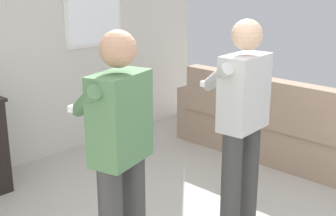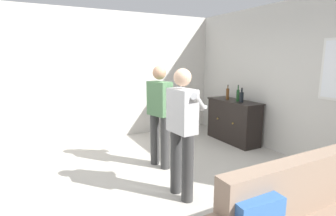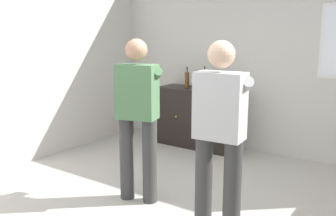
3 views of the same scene
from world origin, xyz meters
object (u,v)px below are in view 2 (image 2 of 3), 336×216
(sideboard_cabinet, at_px, (233,121))
(bottle_liquor_amber, at_px, (241,97))
(bottle_wine_green, at_px, (238,95))
(person_standing_left, at_px, (160,112))
(bottle_spirits_clear, at_px, (228,94))
(person_standing_right, at_px, (183,128))

(sideboard_cabinet, relative_size, bottle_liquor_amber, 4.26)
(bottle_wine_green, relative_size, person_standing_left, 0.20)
(sideboard_cabinet, distance_m, bottle_wine_green, 0.59)
(bottle_spirits_clear, distance_m, person_standing_right, 2.68)
(sideboard_cabinet, distance_m, bottle_liquor_amber, 0.62)
(bottle_wine_green, bearing_deg, person_standing_left, -80.39)
(bottle_liquor_amber, distance_m, person_standing_right, 2.44)
(bottle_liquor_amber, bearing_deg, person_standing_right, -60.39)
(sideboard_cabinet, xyz_separation_m, person_standing_right, (1.46, -2.17, 0.48))
(bottle_spirits_clear, bearing_deg, bottle_wine_green, 7.15)
(bottle_wine_green, distance_m, bottle_spirits_clear, 0.28)
(bottle_wine_green, height_order, bottle_liquor_amber, bottle_wine_green)
(person_standing_left, height_order, person_standing_right, same)
(bottle_wine_green, xyz_separation_m, bottle_liquor_amber, (0.15, -0.04, -0.02))
(bottle_liquor_amber, distance_m, bottle_spirits_clear, 0.43)
(bottle_liquor_amber, bearing_deg, bottle_spirits_clear, 179.46)
(bottle_liquor_amber, xyz_separation_m, person_standing_right, (1.21, -2.12, -0.08))
(bottle_wine_green, distance_m, person_standing_right, 2.55)
(sideboard_cabinet, relative_size, bottle_spirits_clear, 3.97)
(sideboard_cabinet, distance_m, bottle_spirits_clear, 0.60)
(bottle_liquor_amber, relative_size, person_standing_left, 0.18)
(bottle_liquor_amber, height_order, person_standing_left, person_standing_left)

